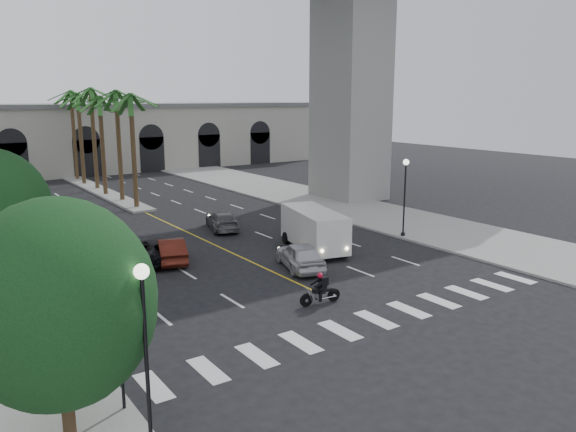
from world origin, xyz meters
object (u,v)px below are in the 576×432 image
(lamp_post_right, at_px, (405,191))
(traffic_signal_near, at_px, (119,335))
(car_d, at_px, (222,221))
(car_a, at_px, (300,255))
(lamp_post_left_near, at_px, (146,344))
(pedestrian_b, at_px, (3,314))
(motorcycle_rider, at_px, (321,290))
(cargo_van, at_px, (314,228))
(traffic_signal_far, at_px, (83,296))
(pedestrian_a, at_px, (70,350))
(car_b, at_px, (171,250))
(car_e, at_px, (105,246))
(lamp_post_left_far, at_px, (9,210))
(car_c, at_px, (156,250))

(lamp_post_right, height_order, traffic_signal_near, lamp_post_right)
(car_d, bearing_deg, car_a, 102.61)
(lamp_post_left_near, bearing_deg, pedestrian_b, 100.88)
(lamp_post_right, distance_m, motorcycle_rider, 14.10)
(cargo_van, bearing_deg, traffic_signal_near, -130.22)
(traffic_signal_near, distance_m, car_a, 15.69)
(traffic_signal_far, relative_size, pedestrian_a, 2.20)
(cargo_van, bearing_deg, car_d, 118.07)
(car_b, relative_size, car_d, 0.94)
(car_a, bearing_deg, car_d, -77.16)
(car_e, relative_size, pedestrian_a, 2.39)
(traffic_signal_near, relative_size, cargo_van, 0.58)
(car_b, xyz_separation_m, pedestrian_a, (-8.21, -10.92, 0.27))
(lamp_post_left_far, xyz_separation_m, car_d, (13.83, 1.05, -2.56))
(traffic_signal_far, bearing_deg, motorcycle_rider, -0.86)
(traffic_signal_near, xyz_separation_m, car_d, (13.73, 19.55, -1.85))
(lamp_post_left_near, height_order, car_b, lamp_post_left_near)
(lamp_post_left_near, distance_m, lamp_post_right, 26.25)
(car_b, bearing_deg, car_a, 151.87)
(lamp_post_right, relative_size, pedestrian_a, 3.22)
(lamp_post_right, bearing_deg, car_c, 165.16)
(traffic_signal_near, relative_size, car_d, 0.80)
(traffic_signal_far, xyz_separation_m, car_e, (4.68, 13.35, -1.83))
(traffic_signal_near, relative_size, car_e, 0.92)
(motorcycle_rider, distance_m, car_e, 14.72)
(pedestrian_b, bearing_deg, traffic_signal_near, -76.84)
(motorcycle_rider, height_order, car_a, car_a)
(lamp_post_left_near, bearing_deg, traffic_signal_near, 87.71)
(car_d, relative_size, car_e, 1.15)
(car_a, bearing_deg, traffic_signal_far, 37.71)
(pedestrian_a, bearing_deg, car_e, 43.58)
(cargo_van, relative_size, pedestrian_a, 3.81)
(lamp_post_left_far, xyz_separation_m, pedestrian_a, (-0.64, -15.32, -2.24))
(traffic_signal_far, height_order, car_b, traffic_signal_far)
(lamp_post_left_near, height_order, lamp_post_right, same)
(car_c, bearing_deg, car_d, -141.83)
(lamp_post_right, height_order, car_b, lamp_post_right)
(traffic_signal_near, height_order, car_c, traffic_signal_near)
(lamp_post_left_near, bearing_deg, traffic_signal_far, 89.12)
(lamp_post_right, relative_size, motorcycle_rider, 2.55)
(lamp_post_left_near, bearing_deg, motorcycle_rider, 30.81)
(lamp_post_left_far, distance_m, cargo_van, 17.52)
(lamp_post_left_near, distance_m, motorcycle_rider, 12.64)
(traffic_signal_near, bearing_deg, cargo_van, 35.66)
(traffic_signal_far, height_order, cargo_van, traffic_signal_far)
(car_b, distance_m, pedestrian_a, 13.67)
(lamp_post_left_far, height_order, car_d, lamp_post_left_far)
(traffic_signal_near, distance_m, pedestrian_b, 8.44)
(traffic_signal_far, xyz_separation_m, motorcycle_rider, (10.53, -0.16, -1.83))
(traffic_signal_near, relative_size, car_a, 0.82)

